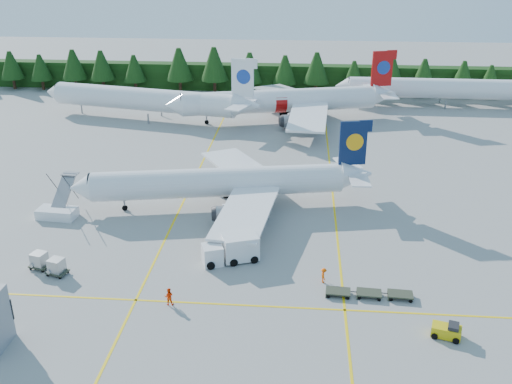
# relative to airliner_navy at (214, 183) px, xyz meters

# --- Properties ---
(ground) EXTENTS (320.00, 320.00, 0.00)m
(ground) POSITION_rel_airliner_navy_xyz_m (9.64, -15.96, -3.31)
(ground) COLOR gray
(ground) RESTS_ON ground
(taxi_stripe_a) EXTENTS (0.25, 120.00, 0.01)m
(taxi_stripe_a) POSITION_rel_airliner_navy_xyz_m (-4.36, 4.04, -3.30)
(taxi_stripe_a) COLOR yellow
(taxi_stripe_a) RESTS_ON ground
(taxi_stripe_b) EXTENTS (0.25, 120.00, 0.01)m
(taxi_stripe_b) POSITION_rel_airliner_navy_xyz_m (15.64, 4.04, -3.30)
(taxi_stripe_b) COLOR yellow
(taxi_stripe_b) RESTS_ON ground
(taxi_stripe_cross) EXTENTS (80.00, 0.25, 0.01)m
(taxi_stripe_cross) POSITION_rel_airliner_navy_xyz_m (9.64, -21.96, -3.30)
(taxi_stripe_cross) COLOR yellow
(taxi_stripe_cross) RESTS_ON ground
(treeline_hedge) EXTENTS (220.00, 4.00, 6.00)m
(treeline_hedge) POSITION_rel_airliner_navy_xyz_m (9.64, 66.04, -0.31)
(treeline_hedge) COLOR black
(treeline_hedge) RESTS_ON ground
(airliner_navy) EXTENTS (37.55, 30.62, 11.01)m
(airliner_navy) POSITION_rel_airliner_navy_xyz_m (0.00, 0.00, 0.00)
(airliner_navy) COLOR white
(airliner_navy) RESTS_ON ground
(airliner_red) EXTENTS (43.31, 35.19, 12.84)m
(airliner_red) POSITION_rel_airliner_navy_xyz_m (5.97, 40.44, 0.55)
(airliner_red) COLOR white
(airliner_red) RESTS_ON ground
(airliner_far_left) EXTENTS (43.66, 12.88, 12.85)m
(airliner_far_left) POSITION_rel_airliner_navy_xyz_m (-20.93, 39.73, 0.72)
(airliner_far_left) COLOR white
(airliner_far_left) RESTS_ON ground
(airliner_far_right) EXTENTS (42.06, 4.59, 12.24)m
(airliner_far_right) POSITION_rel_airliner_navy_xyz_m (37.56, 54.46, 0.53)
(airliner_far_right) COLOR white
(airliner_far_right) RESTS_ON ground
(airstairs) EXTENTS (4.96, 6.74, 4.30)m
(airstairs) POSITION_rel_airliner_navy_xyz_m (-19.10, -4.57, -2.37)
(airstairs) COLOR white
(airstairs) RESTS_ON ground
(service_truck) EXTENTS (6.38, 4.11, 2.90)m
(service_truck) POSITION_rel_airliner_navy_xyz_m (3.88, -13.85, -1.88)
(service_truck) COLOR white
(service_truck) RESTS_ON ground
(baggage_tug) EXTENTS (2.76, 1.98, 1.33)m
(baggage_tug) POSITION_rel_airliner_navy_xyz_m (24.24, -25.23, -2.66)
(baggage_tug) COLOR gold
(baggage_tug) RESTS_ON ground
(dolly_train) EXTENTS (8.47, 1.69, 0.14)m
(dolly_train) POSITION_rel_airliner_navy_xyz_m (18.12, -19.48, -2.86)
(dolly_train) COLOR #313627
(dolly_train) RESTS_ON ground
(uld_pair) EXTENTS (4.67, 3.11, 1.54)m
(uld_pair) POSITION_rel_airliner_navy_xyz_m (-14.87, -17.53, -2.27)
(uld_pair) COLOR #313627
(uld_pair) RESTS_ON ground
(crew_a) EXTENTS (0.71, 0.49, 1.86)m
(crew_a) POSITION_rel_airliner_navy_xyz_m (3.30, -13.06, -2.38)
(crew_a) COLOR #FF5B05
(crew_a) RESTS_ON ground
(crew_b) EXTENTS (0.93, 0.77, 1.77)m
(crew_b) POSITION_rel_airliner_navy_xyz_m (-0.98, -22.38, -2.43)
(crew_b) COLOR #F63705
(crew_b) RESTS_ON ground
(crew_c) EXTENTS (0.55, 0.73, 1.62)m
(crew_c) POSITION_rel_airliner_navy_xyz_m (13.76, -17.28, -2.50)
(crew_c) COLOR #FF5405
(crew_c) RESTS_ON ground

